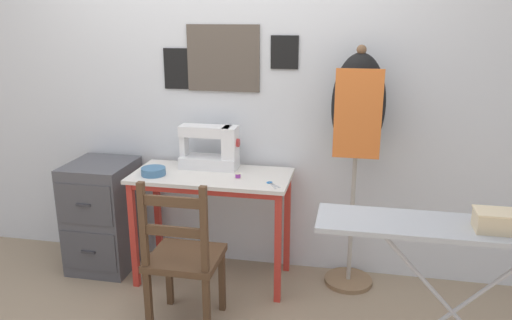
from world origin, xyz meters
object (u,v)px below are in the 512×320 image
object	(u,v)px
thread_spool_near_machine	(238,176)
storage_box	(496,221)
dress_form	(358,118)
ironing_board	(462,236)
fabric_bowl	(153,171)
sewing_machine	(212,149)
wooden_chair	(183,258)
filing_cabinet	(103,215)
scissors	(271,184)

from	to	relation	value
thread_spool_near_machine	storage_box	xyz separation A→B (m)	(1.33, -0.77, 0.13)
dress_form	ironing_board	xyz separation A→B (m)	(0.48, -0.90, -0.34)
fabric_bowl	storage_box	xyz separation A→B (m)	(1.88, -0.73, 0.12)
fabric_bowl	ironing_board	size ratio (longest dim) A/B	0.12
sewing_machine	wooden_chair	distance (m)	0.83
thread_spool_near_machine	ironing_board	world-z (taller)	ironing_board
sewing_machine	thread_spool_near_machine	bearing A→B (deg)	-38.77
thread_spool_near_machine	filing_cabinet	size ratio (longest dim) A/B	0.05
wooden_chair	filing_cabinet	distance (m)	0.99
wooden_chair	ironing_board	size ratio (longest dim) A/B	0.71
fabric_bowl	dress_form	world-z (taller)	dress_form
sewing_machine	fabric_bowl	distance (m)	0.42
wooden_chair	dress_form	bearing A→B (deg)	35.84
thread_spool_near_machine	ironing_board	size ratio (longest dim) A/B	0.03
thread_spool_near_machine	sewing_machine	bearing A→B (deg)	141.23
fabric_bowl	filing_cabinet	distance (m)	0.61
fabric_bowl	scissors	xyz separation A→B (m)	(0.78, -0.03, -0.02)
sewing_machine	filing_cabinet	xyz separation A→B (m)	(-0.79, -0.10, -0.51)
wooden_chair	storage_box	size ratio (longest dim) A/B	5.07
scissors	ironing_board	distance (m)	1.19
wooden_chair	filing_cabinet	world-z (taller)	wooden_chair
sewing_machine	dress_form	xyz separation A→B (m)	(0.94, -0.02, 0.25)
dress_form	ironing_board	distance (m)	1.08
filing_cabinet	storage_box	bearing A→B (deg)	-19.98
sewing_machine	ironing_board	world-z (taller)	sewing_machine
thread_spool_near_machine	storage_box	world-z (taller)	storage_box
scissors	dress_form	bearing A→B (deg)	25.19
thread_spool_near_machine	dress_form	size ratio (longest dim) A/B	0.03
filing_cabinet	storage_box	size ratio (longest dim) A/B	4.26
dress_form	storage_box	size ratio (longest dim) A/B	8.75
storage_box	wooden_chair	bearing A→B (deg)	170.21
ironing_board	sewing_machine	bearing A→B (deg)	147.16
fabric_bowl	dress_form	size ratio (longest dim) A/B	0.10
sewing_machine	thread_spool_near_machine	distance (m)	0.30
sewing_machine	storage_box	bearing A→B (deg)	-31.50
sewing_machine	fabric_bowl	world-z (taller)	sewing_machine
fabric_bowl	dress_form	xyz separation A→B (m)	(1.28, 0.20, 0.36)
sewing_machine	fabric_bowl	size ratio (longest dim) A/B	2.56
wooden_chair	dress_form	distance (m)	1.34
sewing_machine	thread_spool_near_machine	xyz separation A→B (m)	(0.22, -0.17, -0.12)
storage_box	dress_form	bearing A→B (deg)	123.01
sewing_machine	dress_form	bearing A→B (deg)	-0.99
fabric_bowl	filing_cabinet	world-z (taller)	fabric_bowl
storage_box	ironing_board	bearing A→B (deg)	166.89
fabric_bowl	thread_spool_near_machine	size ratio (longest dim) A/B	3.79
filing_cabinet	storage_box	distance (m)	2.53
filing_cabinet	dress_form	size ratio (longest dim) A/B	0.49
fabric_bowl	ironing_board	distance (m)	1.89
ironing_board	scissors	bearing A→B (deg)	145.59
scissors	dress_form	distance (m)	0.67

